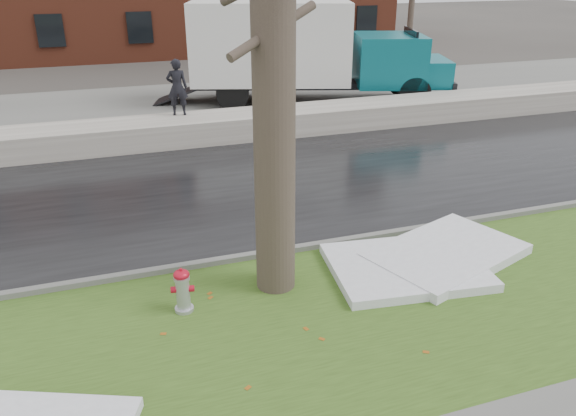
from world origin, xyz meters
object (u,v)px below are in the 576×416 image
object	(u,v)px
tree	(273,37)
worker	(177,87)
fire_hydrant	(183,288)
box_truck	(302,50)

from	to	relation	value
tree	worker	world-z (taller)	tree
fire_hydrant	worker	world-z (taller)	worker
fire_hydrant	worker	size ratio (longest dim) A/B	0.45
worker	box_truck	bearing A→B (deg)	-139.04
fire_hydrant	tree	world-z (taller)	tree
tree	worker	distance (m)	9.45
fire_hydrant	box_truck	xyz separation A→B (m)	(6.59, 12.72, 1.53)
tree	worker	size ratio (longest dim) A/B	4.79
fire_hydrant	box_truck	bearing A→B (deg)	73.42
box_truck	worker	distance (m)	6.17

